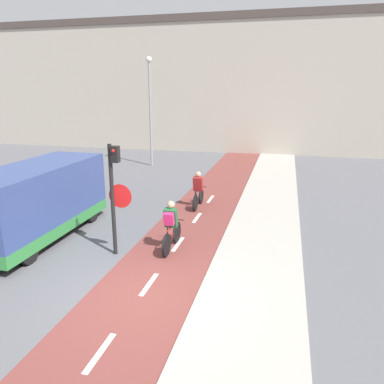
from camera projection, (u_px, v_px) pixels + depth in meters
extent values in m
plane|color=#5B5B60|center=(141.00, 296.00, 8.55)|extent=(120.00, 120.00, 0.00)
cube|color=brown|center=(141.00, 295.00, 8.54)|extent=(2.47, 60.00, 0.02)
cube|color=white|center=(100.00, 353.00, 6.67)|extent=(0.12, 1.10, 0.00)
cube|color=white|center=(149.00, 284.00, 9.01)|extent=(0.12, 1.10, 0.00)
cube|color=white|center=(178.00, 244.00, 11.35)|extent=(0.12, 1.10, 0.00)
cube|color=white|center=(197.00, 218.00, 13.69)|extent=(0.12, 1.10, 0.00)
cube|color=white|center=(210.00, 199.00, 16.02)|extent=(0.12, 1.10, 0.00)
cube|color=#A8A399|center=(248.00, 310.00, 7.97)|extent=(2.40, 60.00, 0.05)
cube|color=#B2A899|center=(249.00, 89.00, 28.70)|extent=(60.00, 5.00, 9.19)
cube|color=#473D38|center=(252.00, 21.00, 27.42)|extent=(60.00, 5.20, 0.50)
cylinder|color=black|center=(113.00, 201.00, 10.33)|extent=(0.11, 0.11, 3.16)
cube|color=black|center=(115.00, 154.00, 9.94)|extent=(0.20, 0.20, 0.44)
sphere|color=red|center=(113.00, 151.00, 9.81)|extent=(0.09, 0.09, 0.09)
cone|color=red|center=(120.00, 196.00, 10.22)|extent=(0.67, 0.01, 0.67)
cone|color=silver|center=(120.00, 196.00, 10.23)|extent=(0.60, 0.02, 0.60)
cylinder|color=gray|center=(150.00, 115.00, 22.46)|extent=(0.14, 0.14, 6.13)
sphere|color=silver|center=(149.00, 59.00, 21.62)|extent=(0.36, 0.36, 0.36)
cylinder|color=black|center=(166.00, 245.00, 10.49)|extent=(0.07, 0.66, 0.66)
cylinder|color=black|center=(177.00, 232.00, 11.46)|extent=(0.07, 0.66, 0.66)
cylinder|color=maroon|center=(174.00, 231.00, 11.12)|extent=(0.04, 0.66, 0.41)
cylinder|color=maroon|center=(169.00, 236.00, 10.66)|extent=(0.04, 0.34, 0.43)
cylinder|color=maroon|center=(172.00, 226.00, 10.91)|extent=(0.04, 0.96, 0.07)
cylinder|color=maroon|center=(169.00, 243.00, 10.68)|extent=(0.04, 0.40, 0.05)
cylinder|color=black|center=(177.00, 220.00, 11.35)|extent=(0.46, 0.03, 0.03)
cube|color=#235B33|center=(171.00, 218.00, 10.73)|extent=(0.36, 0.31, 0.59)
sphere|color=tan|center=(171.00, 205.00, 10.67)|extent=(0.22, 0.22, 0.22)
cylinder|color=#232328|center=(167.00, 232.00, 10.83)|extent=(0.04, 0.07, 0.41)
cylinder|color=#232328|center=(174.00, 233.00, 10.79)|extent=(0.04, 0.07, 0.41)
cube|color=#DB286B|center=(169.00, 219.00, 10.55)|extent=(0.28, 0.23, 0.39)
cylinder|color=black|center=(195.00, 203.00, 14.43)|extent=(0.07, 0.64, 0.64)
cylinder|color=black|center=(201.00, 196.00, 15.40)|extent=(0.07, 0.64, 0.64)
cylinder|color=black|center=(199.00, 194.00, 15.05)|extent=(0.04, 0.66, 0.40)
cylinder|color=black|center=(197.00, 197.00, 14.60)|extent=(0.04, 0.34, 0.42)
cylinder|color=black|center=(199.00, 190.00, 14.85)|extent=(0.04, 0.95, 0.07)
cylinder|color=black|center=(196.00, 202.00, 14.62)|extent=(0.04, 0.39, 0.05)
cylinder|color=black|center=(201.00, 187.00, 15.29)|extent=(0.46, 0.03, 0.03)
cube|color=maroon|center=(198.00, 184.00, 14.67)|extent=(0.36, 0.31, 0.59)
sphere|color=tan|center=(198.00, 174.00, 14.61)|extent=(0.22, 0.22, 0.22)
cylinder|color=#232328|center=(195.00, 194.00, 14.77)|extent=(0.04, 0.07, 0.40)
cylinder|color=#232328|center=(200.00, 195.00, 14.73)|extent=(0.04, 0.07, 0.40)
cube|color=#334784|center=(37.00, 199.00, 11.62)|extent=(1.92, 5.31, 2.07)
cube|color=#33843D|center=(40.00, 224.00, 11.85)|extent=(1.93, 5.32, 0.36)
cube|color=black|center=(80.00, 170.00, 13.99)|extent=(1.73, 0.04, 0.70)
cylinder|color=black|center=(49.00, 208.00, 13.68)|extent=(0.18, 0.70, 0.70)
cylinder|color=black|center=(92.00, 212.00, 13.28)|extent=(0.18, 0.70, 0.70)
cylinder|color=black|center=(28.00, 252.00, 10.05)|extent=(0.18, 0.70, 0.70)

